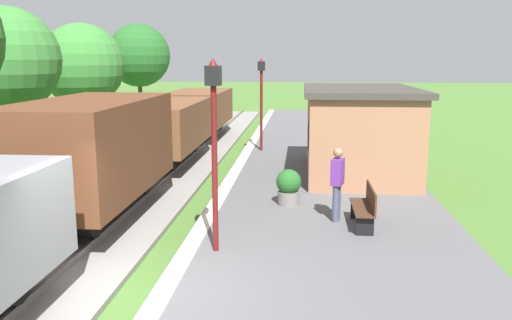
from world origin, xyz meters
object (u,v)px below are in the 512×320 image
object	(u,v)px
lamp_post_far	(261,87)
tree_field_left	(82,65)
station_hut	(358,130)
freight_train	(134,142)
bench_down_platform	(336,137)
tree_trackside_far	(7,60)
tree_field_distant	(139,56)
person_waiting	(337,181)
lamp_post_near	(214,121)
potted_planter	(289,186)
bench_near_hut	(365,206)

from	to	relation	value
lamp_post_far	tree_field_left	distance (m)	9.74
station_hut	freight_train	bearing A→B (deg)	-163.76
bench_down_platform	tree_trackside_far	size ratio (longest dim) A/B	0.26
station_hut	tree_field_distant	xyz separation A→B (m)	(-12.31, 16.33, 2.44)
person_waiting	tree_trackside_far	size ratio (longest dim) A/B	0.29
lamp_post_near	tree_trackside_far	world-z (taller)	tree_trackside_far
freight_train	lamp_post_near	bearing A→B (deg)	-58.05
lamp_post_far	potted_planter	bearing A→B (deg)	-80.50
freight_train	bench_near_hut	world-z (taller)	freight_train
station_hut	tree_trackside_far	size ratio (longest dim) A/B	1.00
bench_down_platform	lamp_post_far	distance (m)	3.80
bench_near_hut	lamp_post_near	world-z (taller)	lamp_post_near
tree_trackside_far	potted_planter	bearing A→B (deg)	-28.05
bench_near_hut	tree_field_distant	distance (m)	25.21
bench_down_platform	tree_field_distant	bearing A→B (deg)	135.89
freight_train	lamp_post_near	xyz separation A→B (m)	(3.35, -5.38, 1.32)
bench_near_hut	tree_trackside_far	distance (m)	14.59
bench_near_hut	bench_down_platform	distance (m)	10.38
lamp_post_far	station_hut	bearing A→B (deg)	-48.89
potted_planter	lamp_post_far	xyz separation A→B (m)	(-1.32, 7.91, 2.08)
bench_down_platform	person_waiting	size ratio (longest dim) A/B	0.88
freight_train	potted_planter	world-z (taller)	freight_train
station_hut	tree_field_distant	size ratio (longest dim) A/B	0.95
person_waiting	tree_field_left	xyz separation A→B (m)	(-11.41, 12.97, 2.42)
bench_down_platform	tree_field_distant	size ratio (longest dim) A/B	0.25
bench_down_platform	lamp_post_near	size ratio (longest dim) A/B	0.41
person_waiting	tree_trackside_far	world-z (taller)	tree_trackside_far
freight_train	lamp_post_near	world-z (taller)	lamp_post_near
bench_near_hut	potted_planter	bearing A→B (deg)	136.50
lamp_post_far	bench_down_platform	bearing A→B (deg)	14.83
freight_train	tree_trackside_far	world-z (taller)	tree_trackside_far
potted_planter	person_waiting	bearing A→B (deg)	-48.47
freight_train	person_waiting	distance (m)	6.68
lamp_post_far	tree_trackside_far	world-z (taller)	tree_trackside_far
lamp_post_near	tree_trackside_far	xyz separation A→B (m)	(-9.19, 9.00, 1.08)
freight_train	bench_near_hut	xyz separation A→B (m)	(6.42, -3.64, -0.76)
person_waiting	tree_field_distant	world-z (taller)	tree_field_distant
potted_planter	lamp_post_far	world-z (taller)	lamp_post_far
station_hut	tree_field_distant	distance (m)	20.59
freight_train	tree_trackside_far	size ratio (longest dim) A/B	4.46
bench_near_hut	person_waiting	world-z (taller)	person_waiting
freight_train	tree_field_distant	distance (m)	19.30
bench_down_platform	person_waiting	bearing A→B (deg)	-93.48
station_hut	potted_planter	xyz separation A→B (m)	(-2.12, -3.96, -0.93)
freight_train	station_hut	bearing A→B (deg)	16.24
lamp_post_near	tree_trackside_far	size ratio (longest dim) A/B	0.64
tree_field_left	tree_field_distant	size ratio (longest dim) A/B	0.92
tree_field_left	tree_field_distant	distance (m)	8.62
potted_planter	lamp_post_near	size ratio (longest dim) A/B	0.25
lamp_post_near	lamp_post_far	world-z (taller)	same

